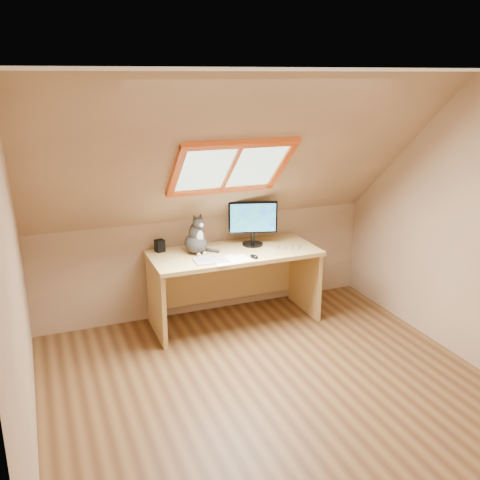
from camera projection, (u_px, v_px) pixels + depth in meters
name	position (u px, v px, depth m)	size (l,w,h in m)	color
ground	(279.00, 398.00, 4.11)	(3.50, 3.50, 0.00)	brown
room_shell	(290.00, 221.00, 3.60)	(3.52, 3.52, 2.41)	tan
desk	(232.00, 271.00, 5.30)	(1.63, 0.71, 0.74)	tan
monitor	(253.00, 220.00, 5.27)	(0.48, 0.21, 0.45)	black
cat	(196.00, 239.00, 5.08)	(0.27, 0.30, 0.40)	#393532
desk_speaker	(160.00, 246.00, 5.14)	(0.08, 0.08, 0.12)	black
graphics_tablet	(211.00, 260.00, 4.90)	(0.30, 0.21, 0.01)	#B2B2B7
mouse	(254.00, 256.00, 4.98)	(0.06, 0.10, 0.03)	black
papers	(232.00, 261.00, 4.90)	(0.35, 0.30, 0.01)	white
cables	(281.00, 249.00, 5.22)	(0.51, 0.26, 0.01)	silver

